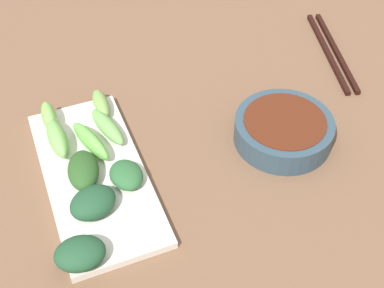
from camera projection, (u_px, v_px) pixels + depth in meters
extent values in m
cube|color=brown|center=(186.00, 166.00, 0.76)|extent=(2.10, 2.10, 0.02)
cylinder|color=#2F4453|center=(283.00, 130.00, 0.77)|extent=(0.14, 0.14, 0.04)
cylinder|color=#502112|center=(284.00, 126.00, 0.76)|extent=(0.12, 0.12, 0.02)
cube|color=silver|center=(95.00, 176.00, 0.73)|extent=(0.13, 0.30, 0.01)
ellipsoid|color=#6DA856|center=(107.00, 127.00, 0.77)|extent=(0.04, 0.09, 0.02)
ellipsoid|color=#274E20|center=(83.00, 170.00, 0.71)|extent=(0.05, 0.08, 0.03)
ellipsoid|color=#1F472C|center=(93.00, 203.00, 0.67)|extent=(0.08, 0.07, 0.03)
ellipsoid|color=#79BA54|center=(49.00, 117.00, 0.78)|extent=(0.02, 0.07, 0.03)
ellipsoid|color=#72AE56|center=(58.00, 138.00, 0.75)|extent=(0.03, 0.08, 0.03)
ellipsoid|color=#1F482C|center=(80.00, 254.00, 0.62)|extent=(0.07, 0.06, 0.03)
ellipsoid|color=#739F4E|center=(101.00, 104.00, 0.81)|extent=(0.02, 0.07, 0.02)
ellipsoid|color=#2A5D32|center=(126.00, 175.00, 0.71)|extent=(0.05, 0.06, 0.02)
ellipsoid|color=#66B54A|center=(91.00, 141.00, 0.74)|extent=(0.05, 0.09, 0.03)
cube|color=black|center=(336.00, 51.00, 0.93)|extent=(0.07, 0.22, 0.01)
cube|color=black|center=(327.00, 52.00, 0.93)|extent=(0.07, 0.22, 0.01)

